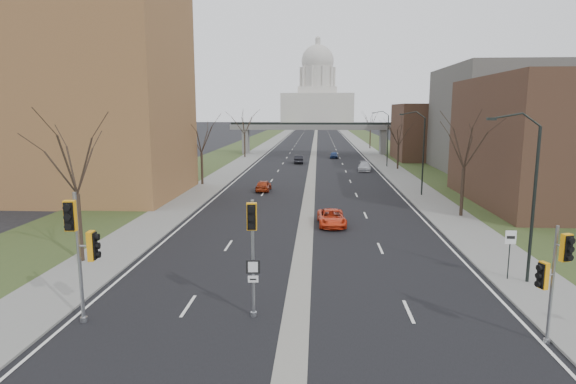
# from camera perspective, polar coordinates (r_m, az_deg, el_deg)

# --- Properties ---
(ground) EXTENTS (700.00, 700.00, 0.00)m
(ground) POSITION_cam_1_polar(r_m,az_deg,el_deg) (20.61, 0.80, -15.92)
(ground) COLOR black
(ground) RESTS_ON ground
(road_surface) EXTENTS (20.00, 600.00, 0.01)m
(road_surface) POSITION_cam_1_polar(r_m,az_deg,el_deg) (168.80, 3.29, 6.63)
(road_surface) COLOR black
(road_surface) RESTS_ON ground
(median_strip) EXTENTS (1.20, 600.00, 0.02)m
(median_strip) POSITION_cam_1_polar(r_m,az_deg,el_deg) (168.80, 3.29, 6.63)
(median_strip) COLOR gray
(median_strip) RESTS_ON ground
(sidewalk_right) EXTENTS (4.00, 600.00, 0.12)m
(sidewalk_right) POSITION_cam_1_polar(r_m,az_deg,el_deg) (169.16, 7.39, 6.60)
(sidewalk_right) COLOR gray
(sidewalk_right) RESTS_ON ground
(sidewalk_left) EXTENTS (4.00, 600.00, 0.12)m
(sidewalk_left) POSITION_cam_1_polar(r_m,az_deg,el_deg) (169.29, -0.80, 6.68)
(sidewalk_left) COLOR gray
(sidewalk_left) RESTS_ON ground
(grass_verge_right) EXTENTS (8.00, 600.00, 0.10)m
(grass_verge_right) POSITION_cam_1_polar(r_m,az_deg,el_deg) (169.66, 9.42, 6.55)
(grass_verge_right) COLOR #2E401D
(grass_verge_right) RESTS_ON ground
(grass_verge_left) EXTENTS (8.00, 600.00, 0.10)m
(grass_verge_left) POSITION_cam_1_polar(r_m,az_deg,el_deg) (169.85, -2.83, 6.67)
(grass_verge_left) COLOR #2E401D
(grass_verge_left) RESTS_ON ground
(apartment_building) EXTENTS (25.00, 16.00, 22.00)m
(apartment_building) POSITION_cam_1_polar(r_m,az_deg,el_deg) (55.55, -25.87, 10.89)
(apartment_building) COLOR #955F3B
(apartment_building) RESTS_ON ground
(commercial_block_near) EXTENTS (16.00, 20.00, 12.00)m
(commercial_block_near) POSITION_cam_1_polar(r_m,az_deg,el_deg) (52.07, 30.06, 5.19)
(commercial_block_near) COLOR #4E3024
(commercial_block_near) RESTS_ON ground
(commercial_block_mid) EXTENTS (18.00, 22.00, 15.00)m
(commercial_block_mid) POSITION_cam_1_polar(r_m,az_deg,el_deg) (75.61, 24.83, 7.73)
(commercial_block_mid) COLOR #5F5E57
(commercial_block_mid) RESTS_ON ground
(commercial_block_far) EXTENTS (14.00, 14.00, 10.00)m
(commercial_block_far) POSITION_cam_1_polar(r_m,az_deg,el_deg) (91.13, 17.09, 6.79)
(commercial_block_far) COLOR #4E3024
(commercial_block_far) RESTS_ON ground
(pedestrian_bridge) EXTENTS (34.00, 3.00, 6.45)m
(pedestrian_bridge) POSITION_cam_1_polar(r_m,az_deg,el_deg) (98.65, 3.08, 7.30)
(pedestrian_bridge) COLOR slate
(pedestrian_bridge) RESTS_ON ground
(capitol) EXTENTS (48.00, 42.00, 55.75)m
(capitol) POSITION_cam_1_polar(r_m,az_deg,el_deg) (338.70, 3.49, 11.29)
(capitol) COLOR beige
(capitol) RESTS_ON ground
(streetlight_near) EXTENTS (2.61, 0.20, 8.70)m
(streetlight_near) POSITION_cam_1_polar(r_m,az_deg,el_deg) (26.63, 25.95, 4.51)
(streetlight_near) COLOR black
(streetlight_near) RESTS_ON sidewalk_right
(streetlight_mid) EXTENTS (2.61, 0.20, 8.70)m
(streetlight_mid) POSITION_cam_1_polar(r_m,az_deg,el_deg) (51.60, 14.99, 7.18)
(streetlight_mid) COLOR black
(streetlight_mid) RESTS_ON sidewalk_right
(streetlight_far) EXTENTS (2.61, 0.20, 8.70)m
(streetlight_far) POSITION_cam_1_polar(r_m,az_deg,el_deg) (77.25, 11.20, 8.05)
(streetlight_far) COLOR black
(streetlight_far) RESTS_ON sidewalk_right
(tree_left_a) EXTENTS (7.20, 7.20, 9.40)m
(tree_left_a) POSITION_cam_1_polar(r_m,az_deg,el_deg) (30.06, -24.02, 4.52)
(tree_left_a) COLOR #382B21
(tree_left_a) RESTS_ON sidewalk_left
(tree_left_b) EXTENTS (6.75, 6.75, 8.81)m
(tree_left_b) POSITION_cam_1_polar(r_m,az_deg,el_deg) (58.30, -10.28, 6.89)
(tree_left_b) COLOR #382B21
(tree_left_b) RESTS_ON sidewalk_left
(tree_left_c) EXTENTS (7.65, 7.65, 9.99)m
(tree_left_c) POSITION_cam_1_polar(r_m,az_deg,el_deg) (91.64, -5.20, 8.47)
(tree_left_c) COLOR #382B21
(tree_left_c) RESTS_ON sidewalk_left
(tree_right_a) EXTENTS (7.20, 7.20, 9.40)m
(tree_right_a) POSITION_cam_1_polar(r_m,az_deg,el_deg) (42.40, 20.29, 6.01)
(tree_right_a) COLOR #382B21
(tree_right_a) RESTS_ON sidewalk_right
(tree_right_b) EXTENTS (6.30, 6.30, 8.22)m
(tree_right_b) POSITION_cam_1_polar(r_m,az_deg,el_deg) (74.62, 13.02, 7.06)
(tree_right_b) COLOR #382B21
(tree_right_b) RESTS_ON sidewalk_right
(tree_right_c) EXTENTS (7.65, 7.65, 9.99)m
(tree_right_c) POSITION_cam_1_polar(r_m,az_deg,el_deg) (114.22, 9.78, 8.60)
(tree_right_c) COLOR #382B21
(tree_right_c) RESTS_ON sidewalk_right
(signal_pole_left) EXTENTS (0.97, 1.07, 5.61)m
(signal_pole_left) POSITION_cam_1_polar(r_m,az_deg,el_deg) (21.52, -23.35, -5.20)
(signal_pole_left) COLOR gray
(signal_pole_left) RESTS_ON ground
(signal_pole_median) EXTENTS (0.60, 0.85, 5.18)m
(signal_pole_median) POSITION_cam_1_polar(r_m,az_deg,el_deg) (20.30, -4.25, -5.47)
(signal_pole_median) COLOR gray
(signal_pole_median) RESTS_ON ground
(signal_pole_right) EXTENTS (1.04, 0.78, 4.67)m
(signal_pole_right) POSITION_cam_1_polar(r_m,az_deg,el_deg) (20.65, 28.96, -8.01)
(signal_pole_right) COLOR gray
(signal_pole_right) RESTS_ON ground
(speed_limit_sign) EXTENTS (0.57, 0.06, 2.62)m
(speed_limit_sign) POSITION_cam_1_polar(r_m,az_deg,el_deg) (27.78, 24.81, -5.80)
(speed_limit_sign) COLOR black
(speed_limit_sign) RESTS_ON sidewalk_right
(car_left_near) EXTENTS (1.57, 3.73, 1.26)m
(car_left_near) POSITION_cam_1_polar(r_m,az_deg,el_deg) (53.55, -2.93, 0.78)
(car_left_near) COLOR #9A2D11
(car_left_near) RESTS_ON ground
(car_left_far) EXTENTS (1.80, 4.32, 1.39)m
(car_left_far) POSITION_cam_1_polar(r_m,az_deg,el_deg) (81.74, 1.23, 3.91)
(car_left_far) COLOR black
(car_left_far) RESTS_ON ground
(car_right_near) EXTENTS (2.30, 4.56, 1.24)m
(car_right_near) POSITION_cam_1_polar(r_m,az_deg,el_deg) (37.74, 5.19, -3.05)
(car_right_near) COLOR red
(car_right_near) RESTS_ON ground
(car_right_mid) EXTENTS (2.34, 4.70, 1.31)m
(car_right_mid) POSITION_cam_1_polar(r_m,az_deg,el_deg) (72.31, 9.06, 3.00)
(car_right_mid) COLOR #B0B1B8
(car_right_mid) RESTS_ON ground
(car_right_far) EXTENTS (1.65, 3.71, 1.24)m
(car_right_far) POSITION_cam_1_polar(r_m,az_deg,el_deg) (90.99, 5.47, 4.40)
(car_right_far) COLOR navy
(car_right_far) RESTS_ON ground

